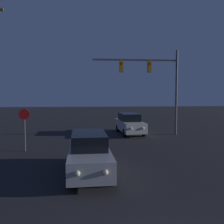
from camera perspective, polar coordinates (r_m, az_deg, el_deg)
The scene contains 4 objects.
car_near at distance 10.51m, azimuth -5.27°, elevation -9.33°, with size 1.81×4.70×1.68m.
car_far at distance 20.66m, azimuth 4.04°, elevation -2.63°, with size 1.99×4.75×1.68m.
traffic_signal_mast at distance 20.30m, azimuth 9.84°, elevation 7.70°, with size 6.80×0.30×6.77m.
stop_sign at distance 15.13m, azimuth -19.37°, elevation -2.26°, with size 0.61×0.07×2.45m.
Camera 1 is at (-1.37, -3.69, 3.31)m, focal length 40.00 mm.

